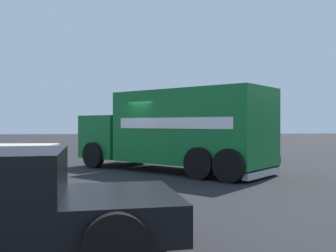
{
  "coord_description": "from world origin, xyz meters",
  "views": [
    {
      "loc": [
        14.05,
        -1.01,
        1.72
      ],
      "look_at": [
        -0.03,
        0.24,
        1.64
      ],
      "focal_mm": 40.34,
      "sensor_mm": 36.0,
      "label": 1
    }
  ],
  "objects": [
    {
      "name": "delivery_truck",
      "position": [
        0.43,
        0.49,
        1.49
      ],
      "size": [
        7.03,
        7.2,
        2.88
      ],
      "color": "#146B2D",
      "rests_on": "ground"
    },
    {
      "name": "ground_plane",
      "position": [
        0.0,
        0.0,
        0.0
      ],
      "size": [
        100.0,
        100.0,
        0.0
      ],
      "primitive_type": "plane",
      "color": "black"
    }
  ]
}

